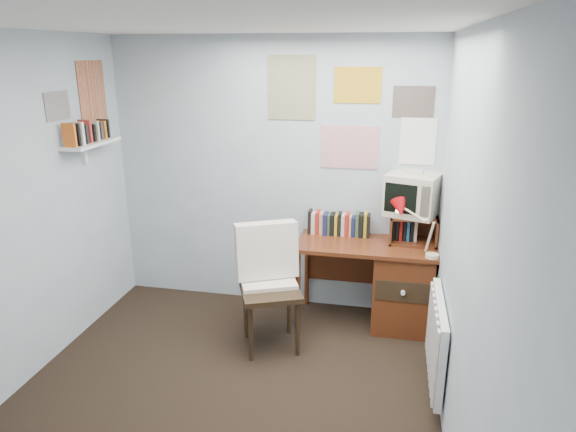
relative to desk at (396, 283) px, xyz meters
name	(u,v)px	position (x,y,z in m)	size (l,w,h in m)	color
ground	(215,414)	(-1.17, -1.48, -0.41)	(3.50, 3.50, 0.00)	black
back_wall	(272,177)	(-1.17, 0.27, 0.84)	(3.00, 0.02, 2.50)	#B0C0C9
right_wall	(465,262)	(0.33, -1.48, 0.84)	(0.02, 3.50, 2.50)	#B0C0C9
ceiling	(195,22)	(-1.17, -1.48, 2.09)	(3.00, 3.50, 0.02)	white
desk	(396,283)	(0.00, 0.00, 0.00)	(1.20, 0.55, 0.76)	#592914
desk_chair	(270,292)	(-1.00, -0.57, 0.09)	(0.51, 0.49, 1.00)	black
desk_lamp	(434,235)	(0.27, -0.22, 0.55)	(0.27, 0.24, 0.39)	red
tv_riser	(413,229)	(0.12, 0.11, 0.48)	(0.40, 0.30, 0.25)	#592914
crt_tv	(413,192)	(0.09, 0.13, 0.80)	(0.41, 0.38, 0.39)	beige
book_row	(341,223)	(-0.51, 0.18, 0.46)	(0.60, 0.14, 0.22)	#592914
radiator	(437,341)	(0.29, -0.93, 0.01)	(0.09, 0.80, 0.60)	white
wall_shelf	(91,143)	(-2.57, -0.38, 1.21)	(0.20, 0.62, 0.24)	white
posters_back	(351,113)	(-0.47, 0.26, 1.44)	(1.20, 0.01, 0.90)	white
posters_left	(75,97)	(-2.67, -0.38, 1.59)	(0.01, 0.70, 0.60)	white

